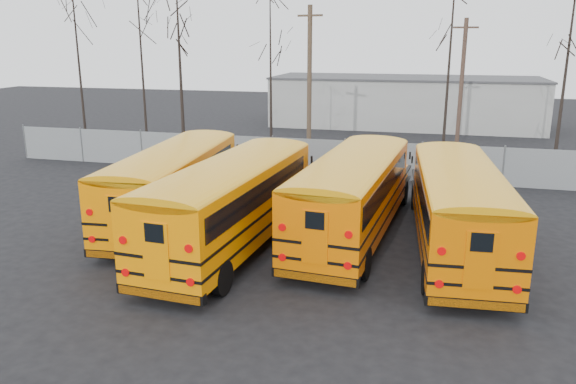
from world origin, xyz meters
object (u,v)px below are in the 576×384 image
(bus_d, at_px, (458,201))
(bus_a, at_px, (175,178))
(utility_pole_left, at_px, (309,81))
(bus_b, at_px, (234,196))
(bus_c, at_px, (354,189))
(utility_pole_right, at_px, (461,87))

(bus_d, bearing_deg, bus_a, 171.80)
(utility_pole_left, bearing_deg, bus_b, -72.00)
(utility_pole_left, bearing_deg, bus_d, -45.43)
(bus_a, xyz_separation_m, utility_pole_left, (2.37, 14.04, 2.86))
(bus_c, height_order, bus_d, bus_c)
(bus_b, xyz_separation_m, utility_pole_left, (-0.92, 16.20, 2.80))
(bus_c, bearing_deg, bus_d, -5.57)
(bus_a, relative_size, bus_c, 0.98)
(bus_d, xyz_separation_m, utility_pole_left, (-8.45, 14.75, 2.84))
(bus_c, xyz_separation_m, utility_pole_right, (4.20, 16.90, 2.45))
(bus_a, distance_m, bus_d, 10.84)
(bus_d, bearing_deg, bus_b, -173.54)
(bus_b, bearing_deg, bus_c, 32.62)
(bus_d, bearing_deg, utility_pole_right, 83.74)
(bus_b, height_order, bus_c, bus_b)
(bus_a, xyz_separation_m, utility_pole_right, (11.37, 16.85, 2.50))
(bus_d, distance_m, utility_pole_left, 17.23)
(bus_b, distance_m, utility_pole_left, 16.46)
(bus_b, relative_size, bus_d, 1.02)
(bus_d, relative_size, utility_pole_right, 1.36)
(bus_a, xyz_separation_m, bus_d, (10.82, -0.71, 0.02))
(bus_d, height_order, utility_pole_right, utility_pole_right)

